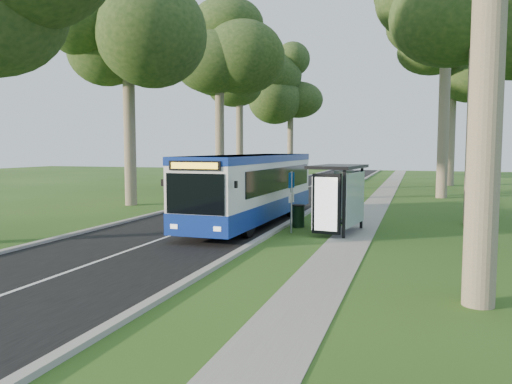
% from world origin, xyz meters
% --- Properties ---
extents(ground, '(120.00, 120.00, 0.00)m').
position_xyz_m(ground, '(0.00, 0.00, 0.00)').
color(ground, '#254816').
rests_on(ground, ground).
extents(road, '(7.00, 100.00, 0.02)m').
position_xyz_m(road, '(-3.50, 10.00, 0.01)').
color(road, black).
rests_on(road, ground).
extents(kerb_east, '(0.25, 100.00, 0.12)m').
position_xyz_m(kerb_east, '(0.00, 10.00, 0.06)').
color(kerb_east, '#9E9B93').
rests_on(kerb_east, ground).
extents(kerb_west, '(0.25, 100.00, 0.12)m').
position_xyz_m(kerb_west, '(-7.00, 10.00, 0.06)').
color(kerb_west, '#9E9B93').
rests_on(kerb_west, ground).
extents(centre_line, '(0.12, 100.00, 0.00)m').
position_xyz_m(centre_line, '(-3.50, 10.00, 0.02)').
color(centre_line, white).
rests_on(centre_line, road).
extents(footpath, '(1.50, 100.00, 0.02)m').
position_xyz_m(footpath, '(3.00, 10.00, 0.01)').
color(footpath, gray).
rests_on(footpath, ground).
extents(bus, '(2.63, 11.34, 2.99)m').
position_xyz_m(bus, '(-1.59, 3.43, 1.55)').
color(bus, white).
rests_on(bus, ground).
extents(bus_stop_sign, '(0.16, 0.33, 2.39)m').
position_xyz_m(bus_stop_sign, '(0.64, 1.49, 1.50)').
color(bus_stop_sign, gray).
rests_on(bus_stop_sign, ground).
extents(bus_shelter, '(2.07, 3.26, 2.62)m').
position_xyz_m(bus_shelter, '(2.45, 1.83, 1.85)').
color(bus_shelter, black).
rests_on(bus_shelter, ground).
extents(litter_bin, '(0.53, 0.53, 0.94)m').
position_xyz_m(litter_bin, '(0.56, 3.04, 0.47)').
color(litter_bin, black).
rests_on(litter_bin, ground).
extents(car_white, '(2.72, 4.78, 1.53)m').
position_xyz_m(car_white, '(-7.91, 25.71, 0.77)').
color(car_white, silver).
rests_on(car_white, ground).
extents(car_silver, '(1.91, 4.20, 1.33)m').
position_xyz_m(car_silver, '(-8.66, 26.19, 0.67)').
color(car_silver, '#9C9FA4').
rests_on(car_silver, ground).
extents(tree_west_b, '(5.20, 5.20, 15.14)m').
position_xyz_m(tree_west_b, '(-10.50, 8.00, 11.22)').
color(tree_west_b, '#7A6B56').
rests_on(tree_west_b, ground).
extents(tree_west_c, '(5.20, 5.20, 15.49)m').
position_xyz_m(tree_west_c, '(-9.00, 18.00, 11.47)').
color(tree_west_c, '#7A6B56').
rests_on(tree_west_c, ground).
extents(tree_west_d, '(5.20, 5.20, 15.85)m').
position_xyz_m(tree_west_d, '(-11.00, 28.00, 11.74)').
color(tree_west_d, '#7A6B56').
rests_on(tree_west_d, ground).
extents(tree_west_e, '(5.20, 5.20, 14.61)m').
position_xyz_m(tree_west_e, '(-8.50, 38.00, 10.83)').
color(tree_west_e, '#7A6B56').
rests_on(tree_west_e, ground).
extents(tree_east_c, '(5.20, 5.20, 16.62)m').
position_xyz_m(tree_east_c, '(6.80, 18.00, 12.30)').
color(tree_east_c, '#7A6B56').
rests_on(tree_east_c, ground).
extents(tree_east_d, '(5.20, 5.20, 15.97)m').
position_xyz_m(tree_east_d, '(8.00, 30.00, 11.82)').
color(tree_east_d, '#7A6B56').
rests_on(tree_east_d, ground).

